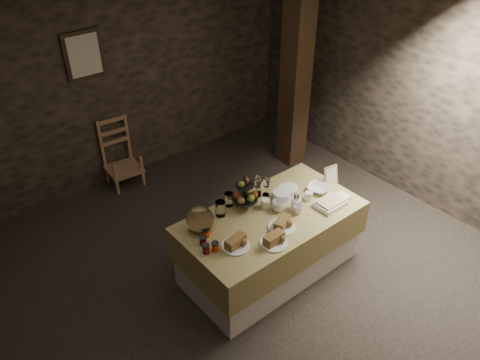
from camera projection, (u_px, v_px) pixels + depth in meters
ground_plane at (230, 282)px, 4.80m from camera, size 5.50×5.00×0.01m
room_shell at (228, 151)px, 3.92m from camera, size 5.52×5.02×2.60m
buffet_table at (270, 239)px, 4.72m from camera, size 1.82×0.97×0.72m
chair at (120, 156)px, 6.08m from camera, size 0.45×0.43×0.71m
timber_column at (296, 73)px, 6.05m from camera, size 0.30×0.30×2.60m
framed_picture at (84, 55)px, 5.31m from camera, size 0.45×0.04×0.55m
plate_stack_a at (282, 196)px, 4.73m from camera, size 0.19×0.19×0.10m
plate_stack_b at (289, 190)px, 4.82m from camera, size 0.20×0.20×0.08m
cutlery_holder at (296, 204)px, 4.59m from camera, size 0.10×0.10×0.12m
cup_a at (278, 206)px, 4.58m from camera, size 0.16×0.16×0.11m
cup_b at (298, 209)px, 4.55m from camera, size 0.13×0.13×0.09m
mug_c at (265, 204)px, 4.62m from camera, size 0.09×0.09×0.09m
mug_d at (308, 196)px, 4.73m from camera, size 0.08×0.08×0.09m
bowl at (318, 188)px, 4.87m from camera, size 0.28×0.28×0.06m
cake_dome at (200, 221)px, 4.31m from camera, size 0.26×0.26×0.26m
fruit_stand at (246, 195)px, 4.58m from camera, size 0.26×0.26×0.37m
bread_platter_left at (236, 243)px, 4.15m from camera, size 0.26×0.26×0.11m
bread_platter_center at (274, 240)px, 4.19m from camera, size 0.26×0.26×0.11m
bread_platter_right at (282, 224)px, 4.37m from camera, size 0.26×0.26×0.11m
jam_jars at (207, 243)px, 4.16m from camera, size 0.18×0.26×0.07m
tart_dish at (330, 203)px, 4.65m from camera, size 0.30×0.22×0.07m
square_dish at (342, 197)px, 4.75m from camera, size 0.14×0.14×0.04m
menu_frame at (331, 176)px, 4.96m from camera, size 0.18×0.09×0.22m
storage_jar_a at (220, 209)px, 4.50m from camera, size 0.10×0.10×0.16m
storage_jar_b at (229, 199)px, 4.64m from camera, size 0.09×0.09×0.14m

